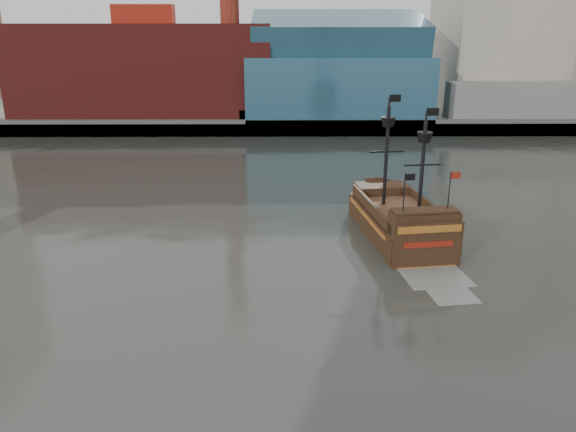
{
  "coord_description": "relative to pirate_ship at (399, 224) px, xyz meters",
  "views": [
    {
      "loc": [
        0.87,
        -26.19,
        16.61
      ],
      "look_at": [
        1.22,
        10.99,
        4.0
      ],
      "focal_mm": 35.0,
      "sensor_mm": 36.0,
      "label": 1
    }
  ],
  "objects": [
    {
      "name": "ground",
      "position": [
        -10.48,
        -17.3,
        -1.11
      ],
      "size": [
        400.0,
        400.0,
        0.0
      ],
      "primitive_type": "plane",
      "color": "#252722",
      "rests_on": "ground"
    },
    {
      "name": "promenade_far",
      "position": [
        -10.48,
        74.7,
        -0.11
      ],
      "size": [
        220.0,
        60.0,
        2.0
      ],
      "primitive_type": "cube",
      "color": "slate",
      "rests_on": "ground"
    },
    {
      "name": "pirate_ship",
      "position": [
        0.0,
        0.0,
        0.0
      ],
      "size": [
        6.95,
        16.91,
        12.29
      ],
      "rotation": [
        0.0,
        0.0,
        0.13
      ],
      "color": "black",
      "rests_on": "ground"
    },
    {
      "name": "seawall",
      "position": [
        -10.48,
        45.2,
        0.19
      ],
      "size": [
        220.0,
        1.0,
        2.6
      ],
      "primitive_type": "cube",
      "color": "#4C4C49",
      "rests_on": "ground"
    }
  ]
}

